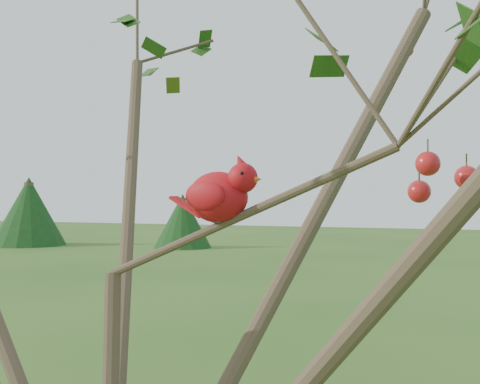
{
  "coord_description": "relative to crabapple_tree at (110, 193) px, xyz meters",
  "views": [
    {
      "loc": [
        0.67,
        -1.0,
        2.11
      ],
      "look_at": [
        0.25,
        0.07,
        2.12
      ],
      "focal_mm": 45.0,
      "sensor_mm": 36.0,
      "label": 1
    }
  ],
  "objects": [
    {
      "name": "cardinal",
      "position": [
        0.19,
        0.1,
        -0.0
      ],
      "size": [
        0.21,
        0.12,
        0.15
      ],
      "rotation": [
        0.0,
        0.0,
        -0.16
      ],
      "color": "red",
      "rests_on": "ground"
    },
    {
      "name": "crabapple_tree",
      "position": [
        0.0,
        0.0,
        0.0
      ],
      "size": [
        2.35,
        2.05,
        2.95
      ],
      "color": "#433224",
      "rests_on": "ground"
    }
  ]
}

